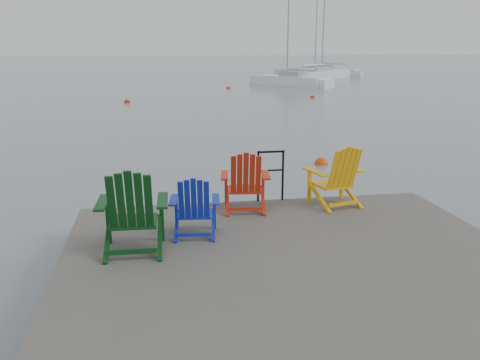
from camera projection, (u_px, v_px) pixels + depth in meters
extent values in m
plane|color=slate|center=(292.00, 291.00, 6.73)|extent=(400.00, 400.00, 0.00)
cube|color=#292624|center=(293.00, 263.00, 6.63)|extent=(6.00, 5.00, 0.20)
cylinder|color=black|center=(100.00, 259.00, 8.47)|extent=(0.26, 0.26, 1.20)
cylinder|color=black|center=(259.00, 249.00, 8.90)|extent=(0.26, 0.26, 1.20)
cylinder|color=black|center=(402.00, 240.00, 9.34)|extent=(0.26, 0.26, 1.20)
cylinder|color=black|center=(258.00, 176.00, 8.83)|extent=(0.04, 0.04, 0.90)
cylinder|color=black|center=(283.00, 175.00, 8.90)|extent=(0.04, 0.04, 0.90)
cylinder|color=black|center=(271.00, 152.00, 8.76)|extent=(0.48, 0.04, 0.04)
cylinder|color=black|center=(271.00, 170.00, 8.84)|extent=(0.44, 0.03, 0.03)
cube|color=#093611|center=(134.00, 222.00, 6.77)|extent=(0.63, 0.57, 0.05)
cube|color=#093611|center=(108.00, 221.00, 6.95)|extent=(0.06, 0.06, 0.65)
cube|color=#093611|center=(162.00, 219.00, 7.04)|extent=(0.06, 0.06, 0.65)
cube|color=#093611|center=(102.00, 203.00, 6.62)|extent=(0.16, 0.71, 0.03)
cube|color=#093611|center=(163.00, 200.00, 6.72)|extent=(0.16, 0.71, 0.03)
cube|color=#093611|center=(130.00, 202.00, 6.31)|extent=(0.58, 0.32, 0.79)
cube|color=#1023AC|center=(195.00, 214.00, 7.35)|extent=(0.52, 0.47, 0.04)
cube|color=#1023AC|center=(176.00, 213.00, 7.51)|extent=(0.05, 0.05, 0.50)
cube|color=#1023AC|center=(214.00, 212.00, 7.54)|extent=(0.05, 0.05, 0.50)
cube|color=#1023AC|center=(173.00, 200.00, 7.26)|extent=(0.17, 0.55, 0.02)
cube|color=#1023AC|center=(216.00, 199.00, 7.29)|extent=(0.17, 0.55, 0.02)
cube|color=#1023AC|center=(194.00, 200.00, 6.99)|extent=(0.46, 0.28, 0.61)
cube|color=red|center=(245.00, 189.00, 8.48)|extent=(0.59, 0.54, 0.04)
cube|color=red|center=(226.00, 189.00, 8.67)|extent=(0.06, 0.06, 0.56)
cube|color=red|center=(263.00, 189.00, 8.69)|extent=(0.06, 0.06, 0.56)
cube|color=red|center=(224.00, 175.00, 8.39)|extent=(0.20, 0.62, 0.03)
cube|color=red|center=(266.00, 175.00, 8.41)|extent=(0.20, 0.62, 0.03)
cube|color=red|center=(246.00, 175.00, 8.08)|extent=(0.53, 0.32, 0.69)
cube|color=#E9A40C|center=(332.00, 185.00, 8.72)|extent=(0.65, 0.60, 0.04)
cube|color=#E9A40C|center=(309.00, 186.00, 8.80)|extent=(0.06, 0.06, 0.59)
cube|color=#E9A40C|center=(342.00, 183.00, 9.04)|extent=(0.06, 0.06, 0.59)
cube|color=#E9A40C|center=(315.00, 172.00, 8.51)|extent=(0.26, 0.65, 0.03)
cube|color=#E9A40C|center=(351.00, 168.00, 8.77)|extent=(0.26, 0.65, 0.03)
cube|color=#E9A40C|center=(344.00, 169.00, 8.33)|extent=(0.56, 0.37, 0.72)
cube|color=white|center=(290.00, 83.00, 42.24)|extent=(5.50, 7.00, 1.10)
cube|color=#9E9EA3|center=(294.00, 75.00, 41.81)|extent=(2.27, 2.51, 0.55)
cylinder|color=gray|center=(288.00, 20.00, 41.22)|extent=(0.12, 0.12, 8.95)
cube|color=white|center=(319.00, 76.00, 51.77)|extent=(8.18, 7.36, 1.10)
cube|color=#9E9EA3|center=(317.00, 70.00, 51.27)|extent=(3.04, 2.91, 0.55)
cylinder|color=gray|center=(324.00, 15.00, 50.56)|extent=(0.12, 0.12, 10.94)
cube|color=silver|center=(318.00, 74.00, 57.12)|extent=(8.36, 6.74, 1.10)
cube|color=#9E9EA3|center=(322.00, 67.00, 56.76)|extent=(3.02, 2.76, 0.55)
cylinder|color=gray|center=(317.00, 19.00, 55.79)|extent=(0.12, 0.12, 10.76)
sphere|color=#D1430C|center=(321.00, 164.00, 14.02)|extent=(0.38, 0.38, 0.38)
sphere|color=red|center=(127.00, 103.00, 29.58)|extent=(0.38, 0.38, 0.38)
sphere|color=red|center=(313.00, 98.00, 32.51)|extent=(0.32, 0.32, 0.32)
sphere|color=red|center=(228.00, 89.00, 39.46)|extent=(0.36, 0.36, 0.36)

